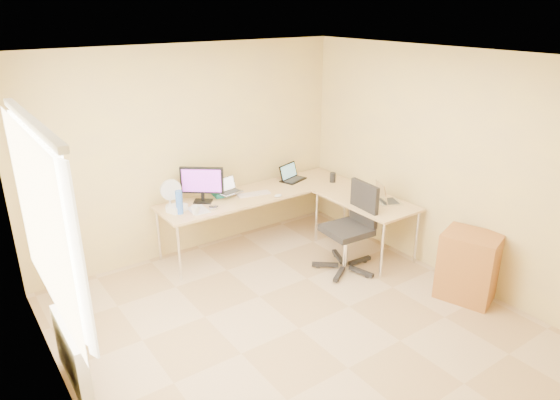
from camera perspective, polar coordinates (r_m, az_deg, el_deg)
floor at (r=5.18m, az=2.15°, el=-14.31°), size 4.50×4.50×0.00m
ceiling at (r=4.23m, az=2.65°, el=15.63°), size 4.50×4.50×0.00m
wall_back at (r=6.38m, az=-10.10°, el=5.38°), size 4.50×0.00×4.50m
wall_front at (r=3.29m, az=27.74°, el=-12.99°), size 4.50×0.00×4.50m
wall_left at (r=3.77m, az=-24.07°, el=-7.83°), size 0.00×4.50×4.50m
wall_right at (r=6.00m, az=18.51°, el=3.56°), size 0.00×4.50×4.50m
desk_main at (r=6.69m, az=-2.50°, el=-2.04°), size 2.65×0.70×0.73m
desk_return at (r=6.55m, az=9.53°, el=-2.89°), size 0.70×1.30×0.73m
monitor at (r=6.22m, az=-8.81°, el=1.73°), size 0.52×0.46×0.45m
book_stack at (r=6.50m, az=-6.79°, el=0.77°), size 0.23×0.29×0.04m
laptop_center at (r=6.40m, az=-5.72°, el=1.62°), size 0.34×0.28×0.19m
laptop_black at (r=6.96m, az=1.51°, el=3.12°), size 0.42×0.36×0.23m
keyboard at (r=6.47m, az=-3.01°, el=0.70°), size 0.44×0.21×0.02m
mouse at (r=6.38m, az=-0.21°, el=0.50°), size 0.12×0.10×0.04m
mug at (r=5.93m, az=-9.53°, el=-1.14°), size 0.12×0.12×0.10m
cd_stack at (r=6.07m, az=-7.53°, el=-0.86°), size 0.13×0.13×0.03m
water_bottle at (r=5.95m, az=-11.33°, el=-0.25°), size 0.10×0.10×0.28m
papers at (r=6.06m, az=-9.21°, el=-1.12°), size 0.22×0.30×0.01m
white_box at (r=6.06m, az=-11.59°, el=-0.91°), size 0.25×0.22×0.08m
desk_fan at (r=6.18m, az=-12.39°, el=0.67°), size 0.27×0.27×0.32m
black_cup at (r=6.94m, az=5.98°, el=2.55°), size 0.09×0.09×0.13m
laptop_return at (r=6.32m, az=12.28°, el=0.66°), size 0.40×0.37×0.22m
office_chair at (r=6.03m, az=7.52°, el=-3.53°), size 0.69×0.69×1.08m
cabinet at (r=5.85m, az=20.52°, el=-7.16°), size 0.62×0.69×0.79m
radiator at (r=4.61m, az=-22.50°, el=-15.91°), size 0.09×0.80×0.55m
window at (r=4.04m, az=-25.15°, el=-2.15°), size 0.10×1.80×1.40m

